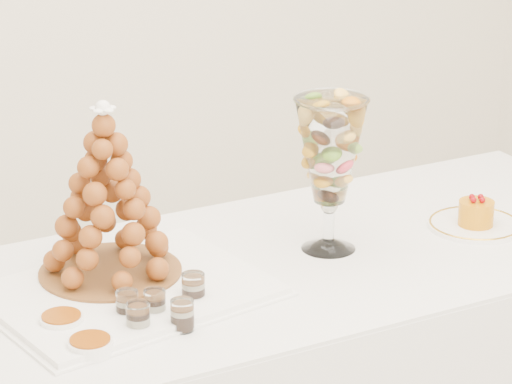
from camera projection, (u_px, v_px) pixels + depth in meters
lace_tray at (128, 292)px, 2.69m from camera, size 0.64×0.52×0.02m
macaron_vase at (330, 153)px, 2.86m from camera, size 0.17×0.17×0.38m
cake_plate at (475, 225)px, 3.07m from camera, size 0.24×0.24×0.01m
verrine_a at (127, 305)px, 2.57m from camera, size 0.06×0.06×0.07m
verrine_b at (155, 304)px, 2.58m from camera, size 0.05×0.05×0.06m
verrine_c at (193, 289)px, 2.64m from camera, size 0.06×0.06×0.07m
verrine_d at (138, 318)px, 2.51m from camera, size 0.06×0.06×0.07m
verrine_e at (182, 315)px, 2.52m from camera, size 0.06×0.06×0.07m
ramekin_back at (62, 323)px, 2.53m from camera, size 0.09×0.09×0.03m
ramekin_front at (90, 347)px, 2.43m from camera, size 0.09×0.09×0.03m
croquembouche at (107, 191)px, 2.69m from camera, size 0.33×0.33×0.41m
mousse_cake at (476, 213)px, 3.05m from camera, size 0.09×0.09×0.08m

